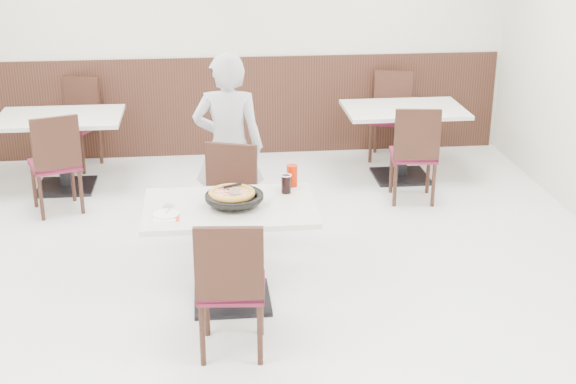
{
  "coord_description": "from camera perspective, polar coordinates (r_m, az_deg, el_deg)",
  "views": [
    {
      "loc": [
        -0.34,
        -5.21,
        2.82
      ],
      "look_at": [
        0.18,
        -0.3,
        0.95
      ],
      "focal_mm": 50.0,
      "sensor_mm": 36.0,
      "label": 1
    }
  ],
  "objects": [
    {
      "name": "side_plate",
      "position": [
        5.48,
        -8.65,
        -1.58
      ],
      "size": [
        0.19,
        0.19,
        0.01
      ],
      "primitive_type": "cylinder",
      "rotation": [
        0.0,
        0.0,
        -0.09
      ],
      "color": "white",
      "rests_on": "napkin"
    },
    {
      "name": "bg_chair_left_far",
      "position": [
        8.83,
        -14.94,
        4.66
      ],
      "size": [
        0.55,
        0.55,
        0.95
      ],
      "primitive_type": null,
      "rotation": [
        0.0,
        0.0,
        2.72
      ],
      "color": "black",
      "rests_on": "floor"
    },
    {
      "name": "trivet",
      "position": [
        5.59,
        -3.44,
        -0.82
      ],
      "size": [
        0.13,
        0.13,
        0.04
      ],
      "primitive_type": "cylinder",
      "rotation": [
        0.0,
        0.0,
        -0.09
      ],
      "color": "black",
      "rests_on": "main_table"
    },
    {
      "name": "napkin",
      "position": [
        5.46,
        -8.67,
        -1.74
      ],
      "size": [
        0.18,
        0.18,
        0.0
      ],
      "primitive_type": "cube",
      "rotation": [
        0.0,
        0.0,
        0.05
      ],
      "color": "white",
      "rests_on": "main_table"
    },
    {
      "name": "pizza_server",
      "position": [
        5.59,
        -3.83,
        0.0
      ],
      "size": [
        0.08,
        0.1,
        0.0
      ],
      "primitive_type": "cube",
      "rotation": [
        0.0,
        0.0,
        0.08
      ],
      "color": "white",
      "rests_on": "pizza"
    },
    {
      "name": "bg_table_left",
      "position": [
        8.24,
        -15.7,
        2.72
      ],
      "size": [
        1.29,
        0.94,
        0.75
      ],
      "primitive_type": null,
      "rotation": [
        0.0,
        0.0,
        -0.13
      ],
      "color": "beige",
      "rests_on": "floor"
    },
    {
      "name": "fork",
      "position": [
        5.54,
        -8.41,
        -1.22
      ],
      "size": [
        0.06,
        0.16,
        0.0
      ],
      "primitive_type": "cube",
      "rotation": [
        0.0,
        0.0,
        -0.3
      ],
      "color": "white",
      "rests_on": "side_plate"
    },
    {
      "name": "main_table",
      "position": [
        5.76,
        -4.07,
        -4.42
      ],
      "size": [
        1.27,
        0.9,
        0.75
      ],
      "primitive_type": null,
      "rotation": [
        0.0,
        0.0,
        -0.09
      ],
      "color": "beige",
      "rests_on": "floor"
    },
    {
      "name": "chair_near",
      "position": [
        5.12,
        -4.04,
        -6.56
      ],
      "size": [
        0.46,
        0.46,
        0.95
      ],
      "primitive_type": null,
      "rotation": [
        0.0,
        0.0,
        -0.09
      ],
      "color": "black",
      "rests_on": "floor"
    },
    {
      "name": "wall_back",
      "position": [
        8.83,
        -3.83,
        11.48
      ],
      "size": [
        6.0,
        0.04,
        2.8
      ],
      "primitive_type": "cube",
      "color": "beige",
      "rests_on": "floor"
    },
    {
      "name": "pizza",
      "position": [
        5.62,
        -4.02,
        -0.25
      ],
      "size": [
        0.31,
        0.31,
        0.02
      ],
      "primitive_type": "cylinder",
      "rotation": [
        0.0,
        0.0,
        -0.09
      ],
      "color": "#B5893C",
      "rests_on": "pizza_pan"
    },
    {
      "name": "pizza_pan",
      "position": [
        5.58,
        -3.83,
        -0.59
      ],
      "size": [
        0.39,
        0.39,
        0.01
      ],
      "primitive_type": "cylinder",
      "rotation": [
        0.0,
        0.0,
        -0.09
      ],
      "color": "black",
      "rests_on": "trivet"
    },
    {
      "name": "wainscot_back",
      "position": [
        8.99,
        -3.7,
        6.1
      ],
      "size": [
        5.9,
        0.03,
        1.1
      ],
      "primitive_type": "cube",
      "color": "black",
      "rests_on": "floor"
    },
    {
      "name": "bg_chair_left_near",
      "position": [
        7.65,
        -16.27,
        2.05
      ],
      "size": [
        0.54,
        0.54,
        0.95
      ],
      "primitive_type": null,
      "rotation": [
        0.0,
        0.0,
        0.35
      ],
      "color": "black",
      "rests_on": "floor"
    },
    {
      "name": "bg_chair_right_far",
      "position": [
        8.88,
        7.28,
        5.29
      ],
      "size": [
        0.54,
        0.54,
        0.95
      ],
      "primitive_type": null,
      "rotation": [
        0.0,
        0.0,
        2.78
      ],
      "color": "black",
      "rests_on": "floor"
    },
    {
      "name": "diner_person",
      "position": [
        6.68,
        -4.25,
        3.16
      ],
      "size": [
        0.63,
        0.46,
        1.61
      ],
      "primitive_type": "imported",
      "rotation": [
        0.0,
        0.0,
        3.01
      ],
      "color": "#B9B9BF",
      "rests_on": "floor"
    },
    {
      "name": "chair_far",
      "position": [
        6.29,
        -4.5,
        -1.2
      ],
      "size": [
        0.53,
        0.53,
        0.95
      ],
      "primitive_type": null,
      "rotation": [
        0.0,
        0.0,
        2.81
      ],
      "color": "black",
      "rests_on": "floor"
    },
    {
      "name": "bg_table_right",
      "position": [
        8.32,
        8.14,
        3.46
      ],
      "size": [
        1.26,
        0.9,
        0.75
      ],
      "primitive_type": null,
      "rotation": [
        0.0,
        0.0,
        0.09
      ],
      "color": "beige",
      "rests_on": "floor"
    },
    {
      "name": "red_cup",
      "position": [
        5.94,
        0.29,
        1.17
      ],
      "size": [
        0.09,
        0.09,
        0.16
      ],
      "primitive_type": "cylinder",
      "rotation": [
        0.0,
        0.0,
        -0.09
      ],
      "color": "#AD1500",
      "rests_on": "main_table"
    },
    {
      "name": "floor",
      "position": [
        5.94,
        -2.04,
        -7.62
      ],
      "size": [
        7.0,
        7.0,
        0.0
      ],
      "primitive_type": "plane",
      "color": "silver",
      "rests_on": "ground"
    },
    {
      "name": "bg_chair_right_near",
      "position": [
        7.7,
        8.91,
        2.79
      ],
      "size": [
        0.47,
        0.47,
        0.95
      ],
      "primitive_type": null,
      "rotation": [
        0.0,
        0.0,
        -0.13
      ],
      "color": "black",
      "rests_on": "floor"
    },
    {
      "name": "cola_glass",
      "position": [
        5.8,
        -0.13,
        0.54
      ],
      "size": [
        0.08,
        0.08,
        0.13
      ],
      "primitive_type": "cylinder",
      "rotation": [
        0.0,
        0.0,
        -0.09
      ],
      "color": "black",
      "rests_on": "main_table"
    }
  ]
}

